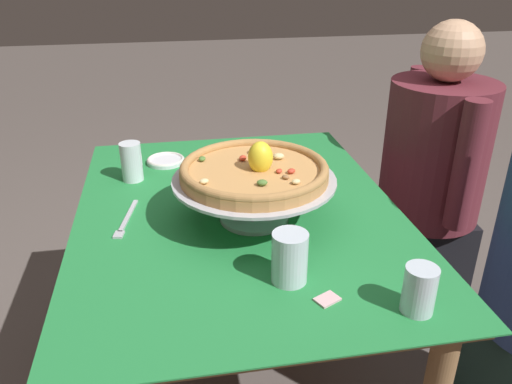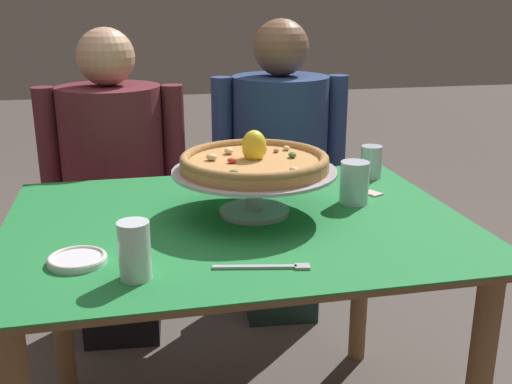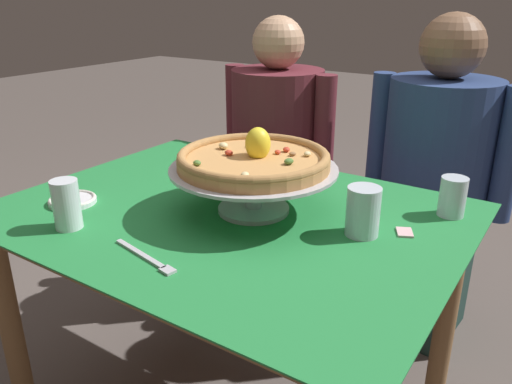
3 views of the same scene
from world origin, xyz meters
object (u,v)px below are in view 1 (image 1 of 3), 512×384
at_px(side_plate, 166,160).
at_px(dinner_fork, 126,220).
at_px(water_glass_back_right, 419,292).
at_px(sugar_packet, 327,299).
at_px(pizza, 254,170).
at_px(pizza_stand, 254,189).
at_px(diner_left, 430,186).
at_px(water_glass_side_right, 290,261).
at_px(water_glass_front_left, 132,164).

xyz_separation_m(side_plate, dinner_fork, (0.39, -0.11, -0.01)).
distance_m(water_glass_back_right, side_plate, 1.00).
relative_size(water_glass_back_right, side_plate, 0.81).
bearing_deg(sugar_packet, side_plate, -158.62).
bearing_deg(water_glass_back_right, pizza, -149.37).
bearing_deg(pizza, dinner_fork, -97.66).
bearing_deg(pizza_stand, side_plate, -152.55).
height_order(sugar_packet, diner_left, diner_left).
relative_size(water_glass_back_right, diner_left, 0.09).
distance_m(water_glass_side_right, diner_left, 0.98).
distance_m(water_glass_front_left, side_plate, 0.17).
height_order(water_glass_side_right, side_plate, water_glass_side_right).
distance_m(pizza_stand, diner_left, 0.85).
xyz_separation_m(water_glass_front_left, sugar_packet, (0.69, 0.42, -0.05)).
bearing_deg(diner_left, water_glass_back_right, -30.04).
xyz_separation_m(sugar_packet, diner_left, (-0.75, 0.64, -0.14)).
bearing_deg(water_glass_front_left, diner_left, 93.02).
distance_m(pizza, water_glass_back_right, 0.52).
bearing_deg(dinner_fork, side_plate, 163.94).
height_order(pizza, water_glass_side_right, pizza).
xyz_separation_m(dinner_fork, diner_left, (-0.33, 1.07, -0.14)).
bearing_deg(diner_left, pizza, -62.76).
bearing_deg(water_glass_side_right, water_glass_front_left, -149.35).
xyz_separation_m(pizza_stand, water_glass_front_left, (-0.32, -0.33, -0.04)).
bearing_deg(pizza_stand, dinner_fork, -97.67).
relative_size(water_glass_side_right, dinner_fork, 0.58).
xyz_separation_m(water_glass_side_right, dinner_fork, (-0.33, -0.37, -0.05)).
bearing_deg(water_glass_front_left, sugar_packet, 31.41).
bearing_deg(pizza, water_glass_side_right, 5.27).
relative_size(side_plate, sugar_packet, 2.53).
relative_size(water_glass_front_left, water_glass_side_right, 1.03).
bearing_deg(water_glass_side_right, diner_left, 133.47).
relative_size(water_glass_side_right, water_glass_back_right, 1.16).
relative_size(side_plate, dinner_fork, 0.62).
bearing_deg(dinner_fork, diner_left, 107.04).
bearing_deg(diner_left, water_glass_side_right, -46.53).
relative_size(pizza_stand, water_glass_side_right, 3.63).
distance_m(dinner_fork, diner_left, 1.12).
height_order(water_glass_front_left, side_plate, water_glass_front_left).
xyz_separation_m(water_glass_back_right, side_plate, (-0.87, -0.49, -0.04)).
bearing_deg(diner_left, pizza_stand, -62.79).
distance_m(water_glass_side_right, water_glass_back_right, 0.27).
relative_size(pizza_stand, water_glass_back_right, 4.20).
bearing_deg(pizza_stand, water_glass_side_right, 5.43).
distance_m(water_glass_front_left, water_glass_back_right, 0.96).
distance_m(pizza, dinner_fork, 0.37).
bearing_deg(side_plate, sugar_packet, 21.38).
relative_size(side_plate, diner_left, 0.11).
relative_size(pizza_stand, dinner_fork, 2.09).
bearing_deg(diner_left, sugar_packet, -40.45).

